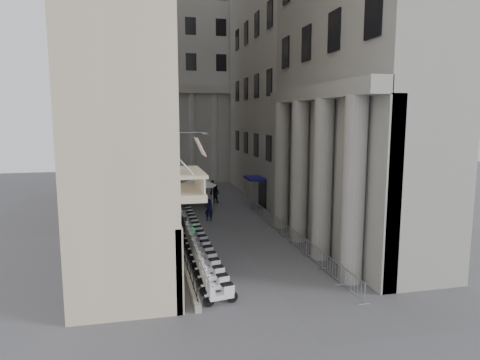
% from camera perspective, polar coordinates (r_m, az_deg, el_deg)
% --- Properties ---
extents(ground, '(120.00, 120.00, 0.00)m').
position_cam_1_polar(ground, '(18.07, 10.92, -21.17)').
color(ground, '#535355').
rests_on(ground, ground).
extents(left_building, '(5.00, 36.00, 34.00)m').
position_cam_1_polar(left_building, '(37.23, -15.01, 20.72)').
color(left_building, beige).
rests_on(left_building, ground).
extents(far_building, '(22.00, 10.00, 30.00)m').
position_cam_1_polar(far_building, '(62.96, -7.05, 13.91)').
color(far_building, '#B3B0A9').
rests_on(far_building, ground).
extents(iron_fence, '(0.30, 28.00, 1.40)m').
position_cam_1_polar(iron_fence, '(33.59, -8.64, -7.02)').
color(iron_fence, black).
rests_on(iron_fence, ground).
extents(blue_awning, '(1.60, 3.00, 3.00)m').
position_cam_1_polar(blue_awning, '(42.65, 1.95, -3.62)').
color(blue_awning, navy).
rests_on(blue_awning, ground).
extents(flag, '(1.00, 1.40, 8.20)m').
position_cam_1_polar(flag, '(21.41, -5.08, -16.12)').
color(flag, '#9E0C11').
rests_on(flag, ground).
extents(scooter_0, '(1.48, 0.82, 1.50)m').
position_cam_1_polar(scooter_0, '(21.29, -2.54, -16.24)').
color(scooter_0, silver).
rests_on(scooter_0, ground).
extents(scooter_1, '(1.48, 0.82, 1.50)m').
position_cam_1_polar(scooter_1, '(22.41, -3.13, -14.94)').
color(scooter_1, silver).
rests_on(scooter_1, ground).
extents(scooter_2, '(1.48, 0.82, 1.50)m').
position_cam_1_polar(scooter_2, '(23.54, -3.66, -13.77)').
color(scooter_2, silver).
rests_on(scooter_2, ground).
extents(scooter_3, '(1.48, 0.82, 1.50)m').
position_cam_1_polar(scooter_3, '(24.68, -4.14, -12.70)').
color(scooter_3, silver).
rests_on(scooter_3, ground).
extents(scooter_4, '(1.48, 0.82, 1.50)m').
position_cam_1_polar(scooter_4, '(25.83, -4.56, -11.72)').
color(scooter_4, silver).
rests_on(scooter_4, ground).
extents(scooter_5, '(1.48, 0.82, 1.50)m').
position_cam_1_polar(scooter_5, '(26.99, -4.95, -10.83)').
color(scooter_5, silver).
rests_on(scooter_5, ground).
extents(scooter_6, '(1.48, 0.82, 1.50)m').
position_cam_1_polar(scooter_6, '(28.16, -5.31, -10.01)').
color(scooter_6, silver).
rests_on(scooter_6, ground).
extents(scooter_7, '(1.48, 0.82, 1.50)m').
position_cam_1_polar(scooter_7, '(29.33, -5.64, -9.26)').
color(scooter_7, silver).
rests_on(scooter_7, ground).
extents(scooter_8, '(1.48, 0.82, 1.50)m').
position_cam_1_polar(scooter_8, '(30.51, -5.94, -8.56)').
color(scooter_8, silver).
rests_on(scooter_8, ground).
extents(scooter_9, '(1.48, 0.82, 1.50)m').
position_cam_1_polar(scooter_9, '(31.69, -6.21, -7.92)').
color(scooter_9, silver).
rests_on(scooter_9, ground).
extents(scooter_10, '(1.48, 0.82, 1.50)m').
position_cam_1_polar(scooter_10, '(32.88, -6.47, -7.32)').
color(scooter_10, silver).
rests_on(scooter_10, ground).
extents(scooter_11, '(1.48, 0.82, 1.50)m').
position_cam_1_polar(scooter_11, '(34.07, -6.70, -6.76)').
color(scooter_11, silver).
rests_on(scooter_11, ground).
extents(scooter_12, '(1.48, 0.82, 1.50)m').
position_cam_1_polar(scooter_12, '(35.27, -6.93, -6.24)').
color(scooter_12, silver).
rests_on(scooter_12, ground).
extents(scooter_13, '(1.48, 0.82, 1.50)m').
position_cam_1_polar(scooter_13, '(36.46, -7.13, -5.76)').
color(scooter_13, silver).
rests_on(scooter_13, ground).
extents(scooter_14, '(1.48, 0.82, 1.50)m').
position_cam_1_polar(scooter_14, '(37.66, -7.32, -5.31)').
color(scooter_14, silver).
rests_on(scooter_14, ground).
extents(scooter_15, '(1.48, 0.82, 1.50)m').
position_cam_1_polar(scooter_15, '(38.87, -7.50, -4.88)').
color(scooter_15, silver).
rests_on(scooter_15, ground).
extents(barrier_0, '(0.60, 2.40, 1.10)m').
position_cam_1_polar(barrier_0, '(23.03, 14.75, -14.56)').
color(barrier_0, '#A6A9AE').
rests_on(barrier_0, ground).
extents(barrier_1, '(0.60, 2.40, 1.10)m').
position_cam_1_polar(barrier_1, '(25.10, 12.05, -12.50)').
color(barrier_1, '#A6A9AE').
rests_on(barrier_1, ground).
extents(barrier_2, '(0.60, 2.40, 1.10)m').
position_cam_1_polar(barrier_2, '(27.24, 9.81, -10.74)').
color(barrier_2, '#A6A9AE').
rests_on(barrier_2, ground).
extents(barrier_3, '(0.60, 2.40, 1.10)m').
position_cam_1_polar(barrier_3, '(29.45, 7.92, -9.23)').
color(barrier_3, '#A6A9AE').
rests_on(barrier_3, ground).
extents(barrier_4, '(0.60, 2.40, 1.10)m').
position_cam_1_polar(barrier_4, '(31.69, 6.30, -7.92)').
color(barrier_4, '#A6A9AE').
rests_on(barrier_4, ground).
extents(barrier_5, '(0.60, 2.40, 1.10)m').
position_cam_1_polar(barrier_5, '(33.97, 4.92, -6.78)').
color(barrier_5, '#A6A9AE').
rests_on(barrier_5, ground).
extents(barrier_6, '(0.60, 2.40, 1.10)m').
position_cam_1_polar(barrier_6, '(36.28, 3.71, -5.78)').
color(barrier_6, '#A6A9AE').
rests_on(barrier_6, ground).
extents(barrier_7, '(0.60, 2.40, 1.10)m').
position_cam_1_polar(barrier_7, '(38.61, 2.65, -4.90)').
color(barrier_7, '#A6A9AE').
rests_on(barrier_7, ground).
extents(barrier_8, '(0.60, 2.40, 1.10)m').
position_cam_1_polar(barrier_8, '(40.97, 1.71, -4.12)').
color(barrier_8, '#A6A9AE').
rests_on(barrier_8, ground).
extents(security_tent, '(3.82, 3.82, 3.10)m').
position_cam_1_polar(security_tent, '(42.56, -5.77, -0.14)').
color(security_tent, silver).
rests_on(security_tent, ground).
extents(street_lamp, '(2.53, 0.52, 7.77)m').
position_cam_1_polar(street_lamp, '(31.96, -8.03, 0.64)').
color(street_lamp, gray).
rests_on(street_lamp, ground).
extents(info_kiosk, '(0.51, 0.83, 1.69)m').
position_cam_1_polar(info_kiosk, '(31.65, -7.63, -6.36)').
color(info_kiosk, black).
rests_on(info_kiosk, ground).
extents(pedestrian_a, '(0.75, 0.53, 1.95)m').
position_cam_1_polar(pedestrian_a, '(36.99, -4.18, -3.96)').
color(pedestrian_a, black).
rests_on(pedestrian_a, ground).
extents(pedestrian_b, '(1.16, 1.14, 1.89)m').
position_cam_1_polar(pedestrian_b, '(44.80, -3.28, -1.82)').
color(pedestrian_b, black).
rests_on(pedestrian_b, ground).
extents(pedestrian_c, '(0.90, 0.65, 1.70)m').
position_cam_1_polar(pedestrian_c, '(49.26, -3.70, -1.00)').
color(pedestrian_c, black).
rests_on(pedestrian_c, ground).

